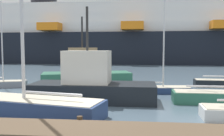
{
  "coord_description": "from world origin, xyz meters",
  "views": [
    {
      "loc": [
        2.32,
        -12.24,
        3.49
      ],
      "look_at": [
        0.0,
        11.24,
        1.64
      ],
      "focal_mm": 40.38,
      "sensor_mm": 36.0,
      "label": 1
    }
  ],
  "objects_px": {
    "sailboat_0": "(34,103)",
    "cruise_ship": "(134,36)",
    "sailboat_2": "(158,87)",
    "fishing_boat_0": "(85,73)",
    "fishing_boat_2": "(92,84)"
  },
  "relations": [
    {
      "from": "sailboat_2",
      "to": "cruise_ship",
      "type": "distance_m",
      "value": 42.68
    },
    {
      "from": "fishing_boat_0",
      "to": "cruise_ship",
      "type": "bearing_deg",
      "value": -111.39
    },
    {
      "from": "sailboat_0",
      "to": "fishing_boat_0",
      "type": "bearing_deg",
      "value": -79.79
    },
    {
      "from": "sailboat_2",
      "to": "fishing_boat_0",
      "type": "distance_m",
      "value": 7.51
    },
    {
      "from": "fishing_boat_2",
      "to": "sailboat_2",
      "type": "bearing_deg",
      "value": -142.36
    },
    {
      "from": "sailboat_0",
      "to": "cruise_ship",
      "type": "distance_m",
      "value": 50.16
    },
    {
      "from": "fishing_boat_0",
      "to": "sailboat_0",
      "type": "bearing_deg",
      "value": 72.41
    },
    {
      "from": "fishing_boat_2",
      "to": "cruise_ship",
      "type": "xyz_separation_m",
      "value": [
        2.13,
        45.67,
        5.25
      ]
    },
    {
      "from": "cruise_ship",
      "to": "fishing_boat_0",
      "type": "bearing_deg",
      "value": -93.96
    },
    {
      "from": "sailboat_0",
      "to": "sailboat_2",
      "type": "relative_size",
      "value": 1.41
    },
    {
      "from": "sailboat_2",
      "to": "fishing_boat_0",
      "type": "height_order",
      "value": "sailboat_2"
    },
    {
      "from": "sailboat_0",
      "to": "fishing_boat_2",
      "type": "bearing_deg",
      "value": -107.85
    },
    {
      "from": "sailboat_2",
      "to": "cruise_ship",
      "type": "height_order",
      "value": "cruise_ship"
    },
    {
      "from": "sailboat_2",
      "to": "fishing_boat_0",
      "type": "xyz_separation_m",
      "value": [
        -6.53,
        3.65,
        0.74
      ]
    },
    {
      "from": "sailboat_2",
      "to": "cruise_ship",
      "type": "bearing_deg",
      "value": 88.55
    }
  ]
}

